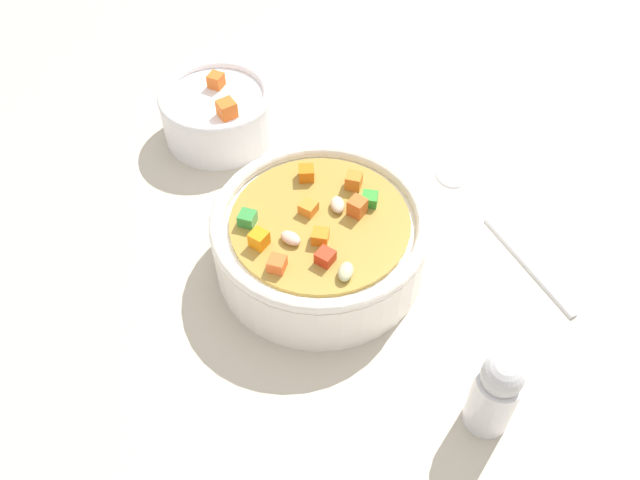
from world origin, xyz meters
TOP-DOWN VIEW (x-y plane):
  - ground_plane at (0.00, 0.00)cm, footprint 140.00×140.00cm
  - soup_bowl_main at (-0.01, -0.00)cm, footprint 17.48×17.48cm
  - spoon at (14.23, -6.45)cm, footprint 7.24×18.89cm
  - side_bowl_small at (4.18, 18.81)cm, footprint 10.91×10.91cm
  - pepper_shaker at (-1.29, -18.27)cm, footprint 3.19×3.19cm

SIDE VIEW (x-z plane):
  - ground_plane at x=0.00cm, z-range -2.00..0.00cm
  - spoon at x=14.23cm, z-range -0.04..0.86cm
  - side_bowl_small at x=4.18cm, z-range -0.34..5.76cm
  - soup_bowl_main at x=-0.01cm, z-range -0.26..6.55cm
  - pepper_shaker at x=-1.29cm, z-range -0.05..7.62cm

